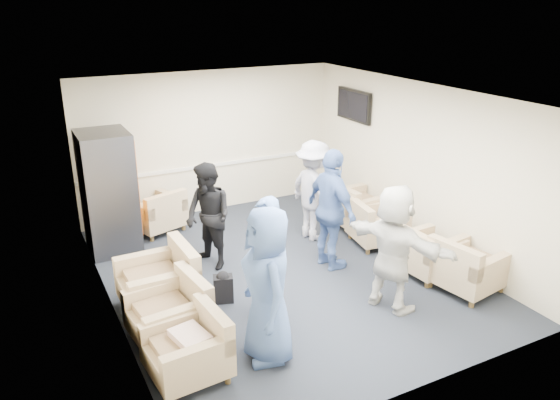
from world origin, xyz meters
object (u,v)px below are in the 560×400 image
person_front_right (394,248)px  person_front_left (268,285)px  vending_machine (109,192)px  person_mid_right (332,210)px  armchair_left_near (191,350)px  armchair_corner (158,214)px  armchair_right_near (465,269)px  armchair_right_midnear (426,254)px  armchair_left_mid (173,315)px  person_mid_left (267,259)px  armchair_left_far (162,283)px  armchair_right_midfar (374,226)px  armchair_right_far (355,209)px  person_back_left (209,217)px  person_back_right (314,191)px

person_front_right → person_front_left: bearing=77.5°
vending_machine → person_mid_right: vending_machine is taller
armchair_left_near → armchair_corner: bearing=165.0°
armchair_right_near → armchair_right_midnear: bearing=3.7°
armchair_right_near → person_front_right: (-1.20, 0.14, 0.53)m
armchair_left_mid → person_mid_left: 1.33m
armchair_left_far → person_front_right: size_ratio=0.55×
armchair_left_mid → armchair_right_midfar: (3.83, 1.13, -0.01)m
armchair_right_far → armchair_corner: (-3.22, 1.45, -0.02)m
person_mid_left → person_front_right: (1.58, -0.54, 0.04)m
armchair_right_midfar → armchair_corner: size_ratio=0.88×
armchair_left_near → person_front_right: bearing=88.6°
armchair_right_near → armchair_corner: 5.23m
person_mid_left → armchair_corner: bearing=176.2°
armchair_left_far → person_back_left: (1.00, 0.88, 0.46)m
armchair_right_near → armchair_right_midfar: 1.89m
armchair_right_far → person_mid_left: (-2.72, -1.94, 0.48)m
armchair_left_mid → person_front_right: 2.93m
armchair_right_midfar → armchair_right_far: bearing=-1.3°
armchair_left_near → armchair_right_midnear: 3.95m
armchair_right_near → person_mid_left: size_ratio=0.59×
armchair_corner → person_back_right: size_ratio=0.60×
armchair_right_midfar → person_back_right: size_ratio=0.53×
armchair_left_far → armchair_right_far: (3.87, 1.12, -0.02)m
armchair_left_far → armchair_right_midnear: 3.87m
armchair_left_far → person_front_left: size_ratio=0.51×
armchair_left_near → person_back_right: person_back_right is taller
person_mid_left → person_mid_right: bearing=106.7°
armchair_left_far → person_back_left: size_ratio=0.57×
armchair_left_far → armchair_right_midfar: 3.76m
armchair_left_far → person_front_left: (0.79, -1.58, 0.56)m
armchair_right_midfar → vending_machine: bearing=73.3°
armchair_left_far → person_mid_right: 2.70m
armchair_corner → person_back_right: bearing=128.1°
person_front_left → person_front_right: 1.95m
person_front_left → person_mid_left: size_ratio=1.12×
armchair_right_midfar → armchair_left_near: bearing=124.6°
armchair_left_near → person_back_right: size_ratio=0.50×
armchair_right_near → armchair_right_midnear: armchair_right_near is taller
person_back_left → person_front_right: person_front_right is taller
person_back_left → armchair_right_far: bearing=76.4°
armchair_corner → person_front_right: person_front_right is taller
armchair_right_midnear → vending_machine: size_ratio=0.44×
armchair_right_near → person_mid_right: (-1.29, 1.51, 0.60)m
armchair_left_near → person_mid_right: size_ratio=0.46×
armchair_left_near → person_back_left: 2.68m
person_mid_left → vending_machine: bearing=-168.4°
person_back_right → person_mid_right: bearing=156.7°
armchair_right_midnear → armchair_right_far: bearing=-6.8°
person_mid_right → person_front_right: size_ratio=1.08×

